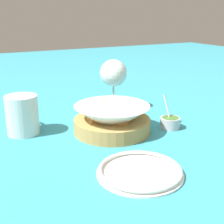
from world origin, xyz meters
TOP-DOWN VIEW (x-y plane):
  - ground_plane at (0.00, 0.00)m, footprint 4.00×4.00m
  - food_basket at (0.04, 0.02)m, footprint 0.22×0.22m
  - sauce_cup at (-0.02, -0.15)m, footprint 0.06×0.06m
  - wine_glass at (0.23, -0.08)m, footprint 0.09×0.09m
  - beer_mug at (0.15, 0.25)m, footprint 0.13×0.09m
  - side_plate at (-0.21, 0.08)m, footprint 0.19×0.19m

SIDE VIEW (x-z plane):
  - ground_plane at x=0.00m, z-range 0.00..0.00m
  - side_plate at x=-0.21m, z-range 0.00..0.01m
  - sauce_cup at x=-0.02m, z-range -0.03..0.07m
  - food_basket at x=0.04m, z-range -0.01..0.08m
  - beer_mug at x=0.15m, z-range 0.00..0.11m
  - wine_glass at x=0.23m, z-range 0.04..0.21m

